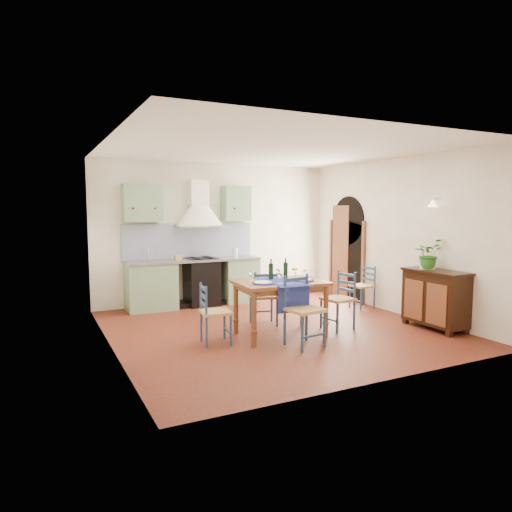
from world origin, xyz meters
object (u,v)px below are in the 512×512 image
Objects in this scene: sideboard at (435,297)px; potted_plant at (428,254)px; chair_near at (303,310)px; dining_table at (281,288)px.

potted_plant reaches higher than sideboard.
sideboard is 0.69m from potted_plant.
chair_near is 0.93× the size of sideboard.
chair_near is at bearing -179.21° from potted_plant.
sideboard is (2.35, -0.16, 0.00)m from chair_near.
dining_table is 2.78× the size of potted_plant.
sideboard is (2.39, -0.72, -0.22)m from dining_table.
chair_near is at bearing 176.22° from sideboard.
sideboard is at bearing -93.56° from potted_plant.
dining_table is 0.61m from chair_near.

